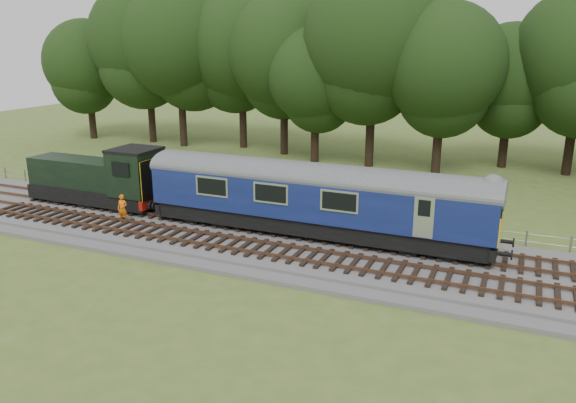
% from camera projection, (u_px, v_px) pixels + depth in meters
% --- Properties ---
extents(ground, '(120.00, 120.00, 0.00)m').
position_uv_depth(ground, '(271.00, 245.00, 28.79)').
color(ground, '#4B6224').
rests_on(ground, ground).
extents(ballast, '(70.00, 7.00, 0.35)m').
position_uv_depth(ballast, '(271.00, 242.00, 28.74)').
color(ballast, '#4C4C4F').
rests_on(ballast, ground).
extents(track_north, '(67.20, 2.40, 0.21)m').
position_uv_depth(track_north, '(282.00, 229.00, 29.91)').
color(track_north, black).
rests_on(track_north, ballast).
extents(track_south, '(67.20, 2.40, 0.21)m').
position_uv_depth(track_south, '(257.00, 248.00, 27.27)').
color(track_south, black).
rests_on(track_south, ballast).
extents(fence, '(64.00, 0.12, 1.00)m').
position_uv_depth(fence, '(304.00, 220.00, 32.76)').
color(fence, '#6B6054').
rests_on(fence, ground).
extents(tree_line, '(70.00, 8.00, 18.00)m').
position_uv_depth(tree_line, '(380.00, 162.00, 48.17)').
color(tree_line, black).
rests_on(tree_line, ground).
extents(dmu_railcar, '(18.05, 2.86, 3.88)m').
position_uv_depth(dmu_railcar, '(315.00, 193.00, 28.60)').
color(dmu_railcar, black).
rests_on(dmu_railcar, ground).
extents(shunter_loco, '(8.92, 2.60, 3.38)m').
position_uv_depth(shunter_loco, '(101.00, 179.00, 34.11)').
color(shunter_loco, black).
rests_on(shunter_loco, ground).
extents(worker, '(0.63, 0.47, 1.58)m').
position_uv_depth(worker, '(123.00, 209.00, 31.08)').
color(worker, orange).
rests_on(worker, ballast).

